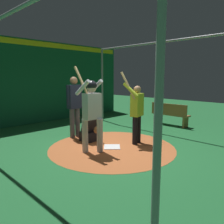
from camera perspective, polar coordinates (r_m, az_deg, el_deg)
ground_plane at (r=5.92m, az=0.00°, el=-9.12°), size 25.20×25.20×0.00m
dirt_circle at (r=5.92m, az=0.00°, el=-9.09°), size 3.32×3.32×0.01m
home_plate at (r=5.92m, az=0.00°, el=-9.01°), size 0.59×0.59×0.01m
batter at (r=5.34m, az=-5.30°, el=0.72°), size 0.68×0.49×2.11m
catcher at (r=6.38m, az=-5.79°, el=-4.46°), size 0.58×0.40×0.93m
umpire at (r=6.78m, az=-9.73°, el=2.21°), size 0.23×0.49×1.85m
visitor at (r=6.09m, az=6.40°, el=0.38°), size 0.54×0.56×1.99m
back_wall at (r=9.33m, az=-20.23°, el=7.34°), size 0.22×9.20×3.29m
cage_frame at (r=5.63m, az=0.00°, el=11.79°), size 5.85×4.79×3.00m
bench at (r=8.72m, az=14.75°, el=-0.55°), size 1.48×0.36×0.85m
baseball_0 at (r=6.03m, az=11.57°, el=-8.54°), size 0.07×0.07×0.07m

